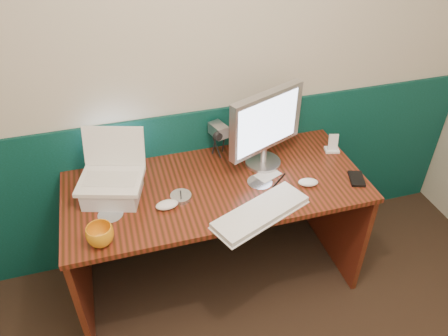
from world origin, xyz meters
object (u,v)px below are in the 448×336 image
object	(u,v)px
laptop	(107,162)
monitor	(265,128)
keyboard	(261,213)
camcorder	(218,138)
desk	(217,235)
mug	(100,235)

from	to	relation	value
laptop	monitor	xyz separation A→B (m)	(0.84, 0.06, 0.01)
laptop	keyboard	distance (m)	0.79
monitor	camcorder	xyz separation A→B (m)	(-0.22, 0.16, -0.12)
desk	monitor	distance (m)	0.69
laptop	camcorder	distance (m)	0.67
camcorder	keyboard	bearing A→B (deg)	-101.50
laptop	keyboard	xyz separation A→B (m)	(0.68, -0.34, -0.21)
monitor	mug	distance (m)	1.01
desk	monitor	size ratio (longest dim) A/B	3.41
camcorder	mug	bearing A→B (deg)	-160.38
laptop	mug	bearing A→B (deg)	-87.18
camcorder	desk	bearing A→B (deg)	-125.60
monitor	desk	bearing A→B (deg)	177.34
keyboard	laptop	bearing A→B (deg)	130.65
mug	camcorder	bearing A→B (deg)	37.02
mug	camcorder	xyz separation A→B (m)	(0.70, 0.53, 0.06)
mug	camcorder	size ratio (longest dim) A/B	0.56
camcorder	laptop	bearing A→B (deg)	-178.05
desk	monitor	bearing A→B (deg)	20.15
monitor	keyboard	distance (m)	0.48
keyboard	mug	xyz separation A→B (m)	(-0.76, 0.03, 0.03)
keyboard	mug	distance (m)	0.76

